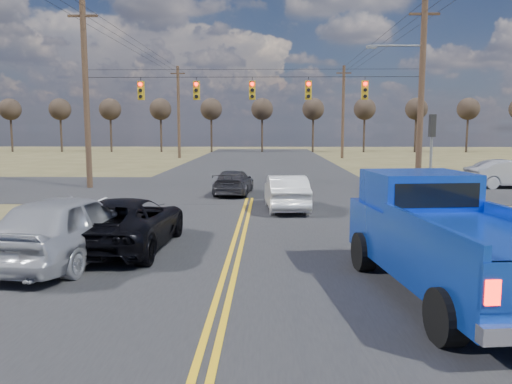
{
  "coord_description": "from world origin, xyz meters",
  "views": [
    {
      "loc": [
        0.87,
        -9.16,
        3.28
      ],
      "look_at": [
        0.53,
        4.76,
        1.5
      ],
      "focal_mm": 35.0,
      "sensor_mm": 36.0,
      "label": 1
    }
  ],
  "objects_px": {
    "pickup_truck": "(446,239)",
    "black_suv": "(127,223)",
    "silver_suv": "(68,227)",
    "dgrey_car_queue": "(234,182)",
    "cross_car_east_near": "(510,174)",
    "white_car_queue": "(286,192)"
  },
  "relations": [
    {
      "from": "black_suv",
      "to": "pickup_truck",
      "type": "bearing_deg",
      "value": 155.51
    },
    {
      "from": "white_car_queue",
      "to": "cross_car_east_near",
      "type": "height_order",
      "value": "cross_car_east_near"
    },
    {
      "from": "pickup_truck",
      "to": "cross_car_east_near",
      "type": "distance_m",
      "value": 20.64
    },
    {
      "from": "white_car_queue",
      "to": "cross_car_east_near",
      "type": "xyz_separation_m",
      "value": [
        12.67,
        7.76,
        0.07
      ]
    },
    {
      "from": "black_suv",
      "to": "cross_car_east_near",
      "type": "distance_m",
      "value": 22.5
    },
    {
      "from": "pickup_truck",
      "to": "silver_suv",
      "type": "distance_m",
      "value": 8.73
    },
    {
      "from": "white_car_queue",
      "to": "dgrey_car_queue",
      "type": "height_order",
      "value": "white_car_queue"
    },
    {
      "from": "black_suv",
      "to": "dgrey_car_queue",
      "type": "relative_size",
      "value": 1.22
    },
    {
      "from": "white_car_queue",
      "to": "dgrey_car_queue",
      "type": "bearing_deg",
      "value": -66.36
    },
    {
      "from": "pickup_truck",
      "to": "dgrey_car_queue",
      "type": "relative_size",
      "value": 1.54
    },
    {
      "from": "silver_suv",
      "to": "white_car_queue",
      "type": "relative_size",
      "value": 1.18
    },
    {
      "from": "pickup_truck",
      "to": "cross_car_east_near",
      "type": "relative_size",
      "value": 1.37
    },
    {
      "from": "silver_suv",
      "to": "dgrey_car_queue",
      "type": "distance_m",
      "value": 13.12
    },
    {
      "from": "silver_suv",
      "to": "black_suv",
      "type": "xyz_separation_m",
      "value": [
        1.06,
        1.39,
        -0.16
      ]
    },
    {
      "from": "pickup_truck",
      "to": "black_suv",
      "type": "xyz_separation_m",
      "value": [
        -7.36,
        3.68,
        -0.42
      ]
    },
    {
      "from": "pickup_truck",
      "to": "black_suv",
      "type": "distance_m",
      "value": 8.24
    },
    {
      "from": "black_suv",
      "to": "dgrey_car_queue",
      "type": "distance_m",
      "value": 11.53
    },
    {
      "from": "black_suv",
      "to": "white_car_queue",
      "type": "relative_size",
      "value": 1.19
    },
    {
      "from": "silver_suv",
      "to": "dgrey_car_queue",
      "type": "xyz_separation_m",
      "value": [
        3.21,
        12.72,
        -0.26
      ]
    },
    {
      "from": "white_car_queue",
      "to": "dgrey_car_queue",
      "type": "relative_size",
      "value": 1.03
    },
    {
      "from": "dgrey_car_queue",
      "to": "cross_car_east_near",
      "type": "relative_size",
      "value": 0.89
    },
    {
      "from": "pickup_truck",
      "to": "silver_suv",
      "type": "relative_size",
      "value": 1.26
    }
  ]
}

